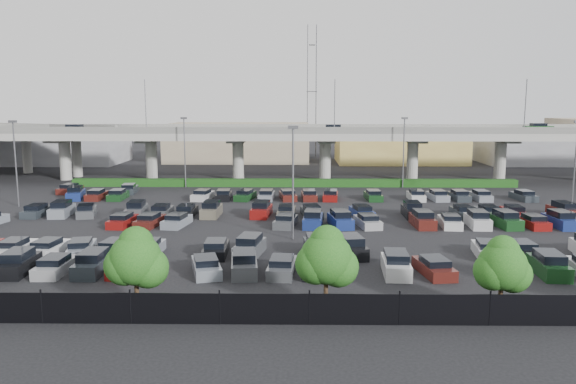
# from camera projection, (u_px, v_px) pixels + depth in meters

# --- Properties ---
(ground) EXTENTS (280.00, 280.00, 0.00)m
(ground) POSITION_uv_depth(u_px,v_px,m) (293.00, 221.00, 59.01)
(ground) COLOR black
(overpass) EXTENTS (150.00, 13.00, 15.80)m
(overpass) POSITION_uv_depth(u_px,v_px,m) (293.00, 137.00, 89.52)
(overpass) COLOR #9C9D94
(overpass) RESTS_ON ground
(on_ramp) EXTENTS (50.93, 30.13, 8.80)m
(on_ramp) POSITION_uv_depth(u_px,v_px,m) (6.00, 134.00, 101.13)
(on_ramp) COLOR #9C9D94
(on_ramp) RESTS_ON ground
(hedge) EXTENTS (66.00, 1.60, 1.10)m
(hedge) POSITION_uv_depth(u_px,v_px,m) (294.00, 183.00, 83.61)
(hedge) COLOR #133D11
(hedge) RESTS_ON ground
(fence) EXTENTS (70.00, 0.10, 2.00)m
(fence) POSITION_uv_depth(u_px,v_px,m) (290.00, 309.00, 31.21)
(fence) COLOR black
(fence) RESTS_ON ground
(tree_row) EXTENTS (65.07, 3.66, 5.94)m
(tree_row) POSITION_uv_depth(u_px,v_px,m) (304.00, 256.00, 32.25)
(tree_row) COLOR #332316
(tree_row) RESTS_ON ground
(parked_cars) EXTENTS (62.94, 41.65, 1.67)m
(parked_cars) POSITION_uv_depth(u_px,v_px,m) (287.00, 223.00, 55.03)
(parked_cars) COLOR #2B3237
(parked_cars) RESTS_ON ground
(light_poles) EXTENTS (66.90, 48.38, 10.30)m
(light_poles) POSITION_uv_depth(u_px,v_px,m) (255.00, 160.00, 60.06)
(light_poles) COLOR #54555A
(light_poles) RESTS_ON ground
(distant_buildings) EXTENTS (138.00, 24.00, 9.00)m
(distant_buildings) POSITION_uv_depth(u_px,v_px,m) (352.00, 144.00, 119.32)
(distant_buildings) COLOR gray
(distant_buildings) RESTS_ON ground
(comm_tower) EXTENTS (2.40, 2.40, 30.00)m
(comm_tower) POSITION_uv_depth(u_px,v_px,m) (312.00, 89.00, 129.62)
(comm_tower) COLOR #54555A
(comm_tower) RESTS_ON ground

